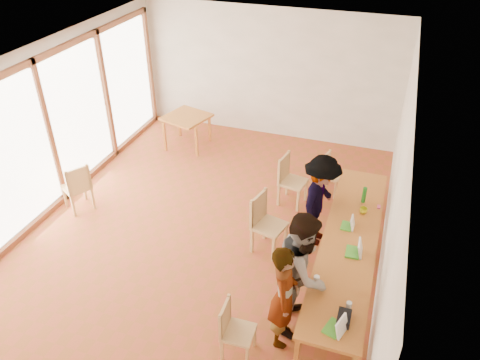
% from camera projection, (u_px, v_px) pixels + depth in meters
% --- Properties ---
extents(ground, '(8.00, 8.00, 0.00)m').
position_uv_depth(ground, '(205.00, 230.00, 8.31)').
color(ground, '#A94828').
rests_on(ground, ground).
extents(wall_back, '(6.00, 0.10, 3.00)m').
position_uv_depth(wall_back, '(269.00, 74.00, 10.67)').
color(wall_back, silver).
rests_on(wall_back, ground).
extents(wall_right, '(0.10, 8.00, 3.00)m').
position_uv_depth(wall_right, '(395.00, 191.00, 6.68)').
color(wall_right, silver).
rests_on(wall_right, ground).
extents(window_wall, '(0.10, 8.00, 3.00)m').
position_uv_depth(window_wall, '(48.00, 130.00, 8.29)').
color(window_wall, white).
rests_on(window_wall, ground).
extents(ceiling, '(6.00, 8.00, 0.04)m').
position_uv_depth(ceiling, '(197.00, 65.00, 6.67)').
color(ceiling, white).
rests_on(ceiling, wall_back).
extents(communal_table, '(0.80, 4.00, 0.75)m').
position_uv_depth(communal_table, '(349.00, 242.00, 6.96)').
color(communal_table, '#C97B2C').
rests_on(communal_table, ground).
extents(side_table, '(0.90, 0.90, 0.75)m').
position_uv_depth(side_table, '(187.00, 119.00, 10.58)').
color(side_table, '#C97B2C').
rests_on(side_table, ground).
extents(chair_near, '(0.41, 0.41, 0.45)m').
position_uv_depth(chair_near, '(232.00, 325.00, 5.90)').
color(chair_near, tan).
rests_on(chair_near, ground).
extents(chair_mid, '(0.59, 0.59, 0.55)m').
position_uv_depth(chair_mid, '(264.00, 217.00, 7.59)').
color(chair_mid, tan).
rests_on(chair_mid, ground).
extents(chair_far, '(0.53, 0.53, 0.53)m').
position_uv_depth(chair_far, '(288.00, 175.00, 8.73)').
color(chair_far, tan).
rests_on(chair_far, ground).
extents(chair_empty, '(0.48, 0.48, 0.44)m').
position_uv_depth(chair_empty, '(329.00, 169.00, 9.08)').
color(chair_empty, tan).
rests_on(chair_empty, ground).
extents(chair_spare, '(0.62, 0.62, 0.51)m').
position_uv_depth(chair_spare, '(78.00, 184.00, 8.50)').
color(chair_spare, tan).
rests_on(chair_spare, ground).
extents(person_near, '(0.43, 0.61, 1.56)m').
position_uv_depth(person_near, '(284.00, 296.00, 5.95)').
color(person_near, gray).
rests_on(person_near, ground).
extents(person_mid, '(0.73, 0.92, 1.83)m').
position_uv_depth(person_mid, '(303.00, 271.00, 6.15)').
color(person_mid, gray).
rests_on(person_mid, ground).
extents(person_far, '(0.72, 1.12, 1.64)m').
position_uv_depth(person_far, '(320.00, 201.00, 7.65)').
color(person_far, gray).
rests_on(person_far, ground).
extents(laptop_near, '(0.30, 0.32, 0.22)m').
position_uv_depth(laptop_near, '(338.00, 327.00, 5.50)').
color(laptop_near, green).
rests_on(laptop_near, communal_table).
extents(laptop_mid, '(0.24, 0.28, 0.22)m').
position_uv_depth(laptop_mid, '(356.00, 250.00, 6.64)').
color(laptop_mid, green).
rests_on(laptop_mid, communal_table).
extents(laptop_far, '(0.20, 0.24, 0.19)m').
position_uv_depth(laptop_far, '(349.00, 225.00, 7.15)').
color(laptop_far, green).
rests_on(laptop_far, communal_table).
extents(yellow_mug, '(0.13, 0.13, 0.10)m').
position_uv_depth(yellow_mug, '(363.00, 210.00, 7.46)').
color(yellow_mug, yellow).
rests_on(yellow_mug, communal_table).
extents(green_bottle, '(0.07, 0.07, 0.28)m').
position_uv_depth(green_bottle, '(364.00, 195.00, 7.67)').
color(green_bottle, '#1B6E1F').
rests_on(green_bottle, communal_table).
extents(clear_glass, '(0.07, 0.07, 0.09)m').
position_uv_depth(clear_glass, '(349.00, 305.00, 5.81)').
color(clear_glass, silver).
rests_on(clear_glass, communal_table).
extents(condiment_cup, '(0.08, 0.08, 0.06)m').
position_uv_depth(condiment_cup, '(317.00, 278.00, 6.22)').
color(condiment_cup, white).
rests_on(condiment_cup, communal_table).
extents(pink_phone, '(0.05, 0.10, 0.01)m').
position_uv_depth(pink_phone, '(379.00, 207.00, 7.61)').
color(pink_phone, '#E14882').
rests_on(pink_phone, communal_table).
extents(black_pouch, '(0.16, 0.26, 0.09)m').
position_uv_depth(black_pouch, '(344.00, 318.00, 5.64)').
color(black_pouch, black).
rests_on(black_pouch, communal_table).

